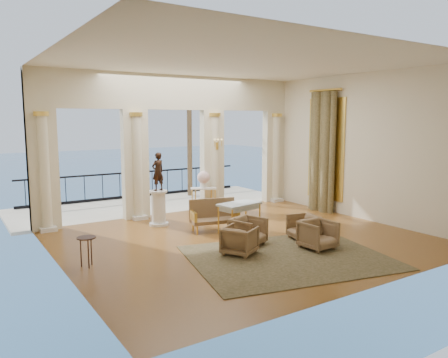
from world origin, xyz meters
TOP-DOWN VIEW (x-y plane):
  - floor at (0.00, 0.00)m, footprint 9.00×9.00m
  - room_walls at (0.00, -1.12)m, footprint 9.00×9.00m
  - arcade at (-0.00, 3.82)m, footprint 9.00×0.56m
  - terrace at (0.00, 5.80)m, footprint 10.00×3.60m
  - balustrade at (0.00, 7.40)m, footprint 9.00×0.06m
  - palm_tree at (2.00, 6.60)m, footprint 2.00×2.00m
  - sea at (0.00, 60.00)m, footprint 160.00×160.00m
  - curtain at (4.28, 1.50)m, footprint 0.33×1.40m
  - window_frame at (4.47, 1.50)m, footprint 0.04×1.60m
  - wall_sconce at (1.40, 3.51)m, footprint 0.30×0.11m
  - rug at (-0.02, -1.80)m, footprint 4.96×4.23m
  - armchair_a at (-0.19, -0.48)m, footprint 0.93×0.90m
  - armchair_b at (1.03, -1.66)m, footprint 0.76×0.72m
  - armchair_c at (1.33, -0.85)m, footprint 0.76×0.80m
  - armchair_d at (-0.79, -0.99)m, footprint 0.92×0.94m
  - settee at (-0.14, 1.22)m, footprint 1.43×0.86m
  - game_table at (0.36, 0.69)m, footprint 1.28×0.85m
  - pedestal at (-1.20, 2.60)m, footprint 0.56×0.56m
  - statue at (-1.20, 2.60)m, footprint 0.46×0.36m
  - console_table at (0.88, 3.55)m, footprint 0.92×0.65m
  - urn at (0.88, 3.55)m, footprint 0.42×0.42m
  - side_table at (-4.00, 0.05)m, footprint 0.40×0.40m

SIDE VIEW (x-z plane):
  - sea at x=0.00m, z-range -6.00..-6.00m
  - terrace at x=0.00m, z-range -0.10..0.00m
  - floor at x=0.00m, z-range 0.00..0.00m
  - rug at x=-0.02m, z-range 0.00..0.02m
  - armchair_c at x=1.33m, z-range 0.00..0.71m
  - armchair_d at x=-0.79m, z-range 0.00..0.72m
  - armchair_a at x=-0.19m, z-range 0.00..0.76m
  - armchair_b at x=1.03m, z-range 0.00..0.76m
  - balustrade at x=0.00m, z-range -0.11..0.92m
  - settee at x=-0.14m, z-range 0.00..0.88m
  - pedestal at x=-1.20m, z-range -0.02..1.02m
  - side_table at x=-4.00m, z-range 0.23..0.88m
  - console_table at x=0.88m, z-range 0.27..1.08m
  - game_table at x=0.36m, z-range 0.32..1.13m
  - urn at x=0.88m, z-range 0.85..1.41m
  - statue at x=-1.20m, z-range 1.04..2.15m
  - curtain at x=4.28m, z-range -0.03..4.06m
  - window_frame at x=4.47m, z-range 0.40..3.80m
  - wall_sconce at x=1.40m, z-range 2.06..2.40m
  - arcade at x=0.00m, z-range 0.33..4.83m
  - room_walls at x=0.00m, z-range -1.62..7.38m
  - palm_tree at x=2.00m, z-range 1.84..6.34m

